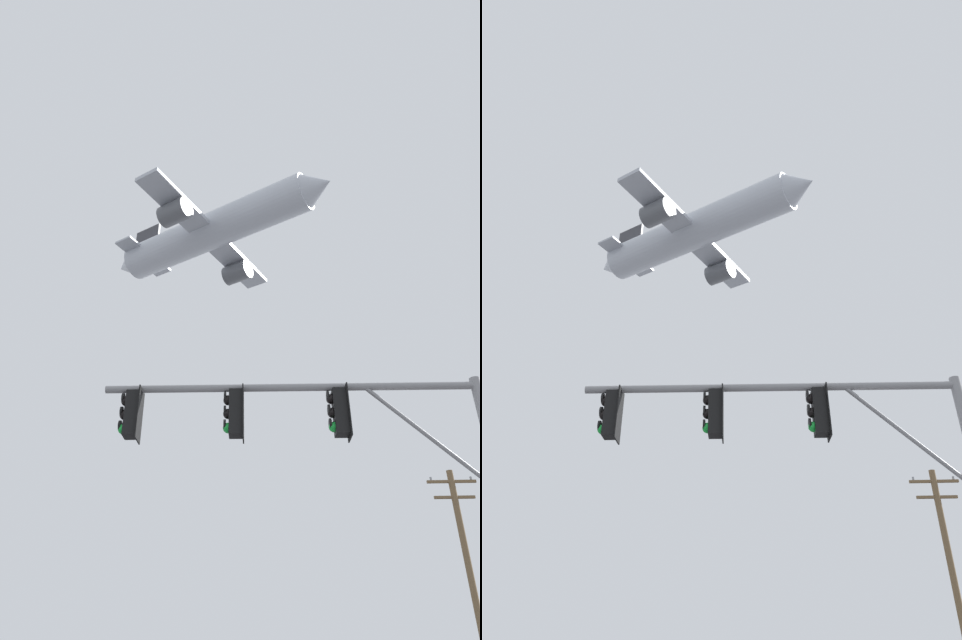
# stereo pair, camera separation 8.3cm
# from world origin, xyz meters

# --- Properties ---
(signal_pole_near) EXTENTS (7.31, 0.57, 6.30)m
(signal_pole_near) POSITION_xyz_m (1.67, 6.32, 4.92)
(signal_pole_near) COLOR gray
(signal_pole_near) RESTS_ON ground
(utility_pole) EXTENTS (2.20, 0.28, 8.81)m
(utility_pole) POSITION_xyz_m (8.76, 21.86, 4.70)
(utility_pole) COLOR brown
(utility_pole) RESTS_ON ground
(airplane) EXTENTS (24.35, 18.80, 7.10)m
(airplane) POSITION_xyz_m (-4.56, 38.95, 38.70)
(airplane) COLOR #B7BCC6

